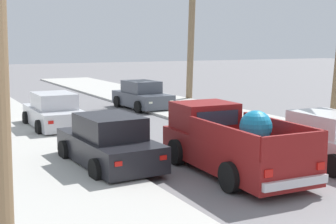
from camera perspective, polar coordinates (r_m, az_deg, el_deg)
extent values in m
cube|color=beige|center=(17.14, -18.61, -3.93)|extent=(4.81, 60.00, 0.12)
cube|color=beige|center=(21.09, 9.43, -1.36)|extent=(4.81, 60.00, 0.12)
cube|color=silver|center=(17.31, -15.31, -3.70)|extent=(0.16, 60.00, 0.10)
cube|color=silver|center=(20.51, 7.18, -1.62)|extent=(0.16, 60.00, 0.10)
cube|color=maroon|center=(13.10, 7.90, -4.86)|extent=(2.12, 5.17, 0.80)
cube|color=maroon|center=(14.29, 4.46, -0.43)|extent=(1.78, 1.57, 0.80)
cube|color=#283342|center=(13.64, 6.04, -0.79)|extent=(1.38, 0.12, 0.44)
cube|color=#283342|center=(14.95, 3.02, 0.05)|extent=(1.46, 0.12, 0.48)
cube|color=maroon|center=(11.77, 6.53, -2.95)|extent=(0.23, 3.30, 0.56)
cube|color=maroon|center=(12.81, 13.48, -2.20)|extent=(0.23, 3.30, 0.56)
cube|color=maroon|center=(10.99, 15.14, -3.99)|extent=(1.88, 0.18, 0.56)
cube|color=silver|center=(11.13, 15.27, -8.31)|extent=(1.83, 0.19, 0.20)
cylinder|color=black|center=(13.97, 1.05, -4.87)|extent=(0.29, 0.77, 0.76)
cylinder|color=black|center=(14.92, 7.83, -4.09)|extent=(0.29, 0.77, 0.76)
cylinder|color=black|center=(11.50, 7.59, -7.85)|extent=(0.29, 0.77, 0.76)
cylinder|color=black|center=(12.64, 15.13, -6.59)|extent=(0.29, 0.77, 0.76)
cube|color=red|center=(10.62, 12.12, -7.33)|extent=(0.22, 0.05, 0.18)
cube|color=red|center=(11.56, 18.08, -6.26)|extent=(0.22, 0.05, 0.18)
sphere|color=#198CBF|center=(12.41, 10.62, -1.76)|extent=(0.86, 0.86, 0.86)
cube|color=silver|center=(20.28, -13.70, -0.51)|extent=(1.77, 4.20, 0.72)
cube|color=silver|center=(20.09, -13.69, 1.36)|extent=(1.52, 2.10, 0.64)
cube|color=#283342|center=(21.03, -14.33, 1.59)|extent=(1.37, 0.08, 0.52)
cube|color=#283342|center=(19.16, -13.00, 1.00)|extent=(1.34, 0.08, 0.50)
cylinder|color=black|center=(21.38, -16.86, -0.77)|extent=(0.22, 0.64, 0.64)
cylinder|color=black|center=(21.78, -12.20, -0.44)|extent=(0.22, 0.64, 0.64)
cylinder|color=black|center=(18.86, -15.38, -1.89)|extent=(0.22, 0.64, 0.64)
cylinder|color=black|center=(19.31, -10.15, -1.49)|extent=(0.22, 0.64, 0.64)
cube|color=red|center=(18.09, -14.05, -1.23)|extent=(0.20, 0.04, 0.12)
cube|color=white|center=(22.18, -16.55, 0.31)|extent=(0.20, 0.04, 0.10)
cube|color=red|center=(18.41, -10.22, -0.95)|extent=(0.20, 0.04, 0.12)
cube|color=white|center=(22.44, -13.47, 0.52)|extent=(0.20, 0.04, 0.10)
cube|color=silver|center=(14.90, 18.55, -3.86)|extent=(1.97, 4.28, 0.72)
cube|color=silver|center=(14.71, 18.94, -1.34)|extent=(1.62, 2.17, 0.64)
cube|color=#283342|center=(15.42, 16.46, -0.87)|extent=(1.37, 0.15, 0.52)
cylinder|color=black|center=(15.34, 12.71, -4.11)|extent=(0.25, 0.65, 0.64)
cylinder|color=black|center=(16.48, 17.72, -3.44)|extent=(0.25, 0.65, 0.64)
cylinder|color=black|center=(13.43, 19.49, -6.17)|extent=(0.25, 0.65, 0.64)
cube|color=white|center=(16.09, 11.81, -2.46)|extent=(0.20, 0.05, 0.10)
cube|color=white|center=(16.84, 15.19, -2.10)|extent=(0.20, 0.05, 0.10)
cube|color=#474C56|center=(25.81, -3.16, 1.57)|extent=(1.98, 4.29, 0.72)
cube|color=#474C56|center=(25.82, -3.27, 3.09)|extent=(1.63, 2.18, 0.64)
cube|color=#283342|center=(24.97, -2.25, 2.87)|extent=(1.37, 0.15, 0.52)
cube|color=#283342|center=(26.69, -4.23, 3.20)|extent=(1.34, 0.15, 0.50)
cylinder|color=black|center=(25.14, 0.04, 0.90)|extent=(0.25, 0.65, 0.64)
cylinder|color=black|center=(24.28, -3.63, 0.62)|extent=(0.25, 0.65, 0.64)
cylinder|color=black|center=(27.39, -2.73, 1.51)|extent=(0.25, 0.65, 0.64)
cylinder|color=black|center=(26.60, -6.17, 1.27)|extent=(0.25, 0.65, 0.64)
cube|color=red|center=(27.95, -4.00, 2.30)|extent=(0.20, 0.05, 0.12)
cube|color=white|center=(24.27, 0.43, 1.32)|extent=(0.20, 0.05, 0.10)
cube|color=red|center=(27.41, -6.37, 2.15)|extent=(0.20, 0.05, 0.12)
cube|color=white|center=(23.66, -2.13, 1.13)|extent=(0.20, 0.05, 0.10)
cube|color=black|center=(13.79, -7.25, -4.45)|extent=(1.96, 4.28, 0.72)
cube|color=black|center=(13.56, -7.14, -1.73)|extent=(1.62, 2.17, 0.64)
cube|color=#283342|center=(14.45, -8.65, -1.22)|extent=(1.37, 0.14, 0.52)
cube|color=#283342|center=(12.69, -5.41, -2.49)|extent=(1.34, 0.14, 0.50)
cylinder|color=black|center=(14.72, -12.47, -4.62)|extent=(0.25, 0.65, 0.64)
cylinder|color=black|center=(15.35, -6.04, -3.94)|extent=(0.25, 0.65, 0.64)
cylinder|color=black|center=(12.34, -8.73, -7.04)|extent=(0.25, 0.65, 0.64)
cylinder|color=black|center=(13.08, -1.32, -6.06)|extent=(0.25, 0.65, 0.64)
cube|color=red|center=(11.64, -6.05, -6.29)|extent=(0.20, 0.05, 0.12)
cube|color=white|center=(15.50, -12.42, -2.88)|extent=(0.20, 0.05, 0.10)
cube|color=red|center=(12.19, -0.59, -5.56)|extent=(0.20, 0.05, 0.12)
cube|color=white|center=(15.91, -8.19, -2.49)|extent=(0.20, 0.05, 0.10)
cylinder|color=#846B4C|center=(29.59, 2.82, 8.95)|extent=(0.41, 0.83, 7.80)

